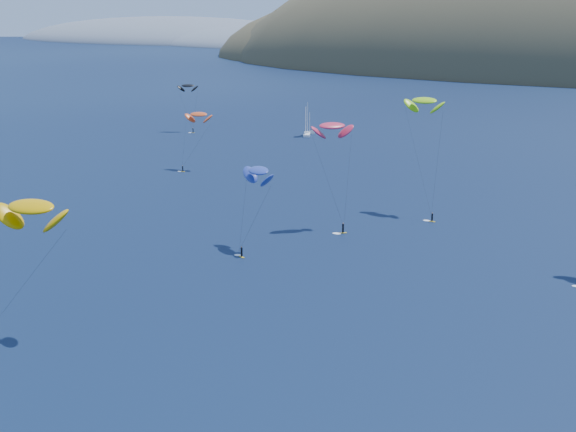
{
  "coord_description": "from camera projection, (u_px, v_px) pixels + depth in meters",
  "views": [
    {
      "loc": [
        46.23,
        -47.89,
        47.6
      ],
      "look_at": [
        -13.38,
        80.0,
        9.0
      ],
      "focal_mm": 50.0,
      "sensor_mm": 36.0,
      "label": 1
    }
  ],
  "objects": [
    {
      "name": "headland",
      "position": [
        193.0,
        44.0,
        911.35
      ],
      "size": [
        460.0,
        250.0,
        60.0
      ],
      "color": "slate",
      "rests_on": "ground"
    },
    {
      "name": "kitesurfer_1",
      "position": [
        199.0,
        114.0,
        226.85
      ],
      "size": [
        8.24,
        8.91,
        17.78
      ],
      "rotation": [
        0.0,
        0.0,
        0.1
      ],
      "color": "gold",
      "rests_on": "ground"
    },
    {
      "name": "kitesurfer_3",
      "position": [
        424.0,
        101.0,
        179.87
      ],
      "size": [
        11.19,
        12.76,
        27.75
      ],
      "rotation": [
        0.0,
        0.0,
        -0.15
      ],
      "color": "gold",
      "rests_on": "ground"
    },
    {
      "name": "kitesurfer_2",
      "position": [
        31.0,
        207.0,
        114.37
      ],
      "size": [
        11.98,
        9.91,
        21.91
      ],
      "rotation": [
        0.0,
        0.0,
        0.1
      ],
      "color": "gold",
      "rests_on": "ground"
    },
    {
      "name": "kitesurfer_10",
      "position": [
        258.0,
        171.0,
        154.64
      ],
      "size": [
        9.93,
        12.55,
        17.81
      ],
      "rotation": [
        0.0,
        0.0,
        -0.56
      ],
      "color": "gold",
      "rests_on": "ground"
    },
    {
      "name": "kitesurfer_9",
      "position": [
        332.0,
        126.0,
        167.47
      ],
      "size": [
        10.01,
        9.76,
        24.06
      ],
      "rotation": [
        0.0,
        0.0,
        0.71
      ],
      "color": "gold",
      "rests_on": "ground"
    },
    {
      "name": "kitesurfer_12",
      "position": [
        188.0,
        86.0,
        291.49
      ],
      "size": [
        8.65,
        7.17,
        18.5
      ],
      "rotation": [
        0.0,
        0.0,
        0.39
      ],
      "color": "gold",
      "rests_on": "ground"
    },
    {
      "name": "sailboat",
      "position": [
        307.0,
        133.0,
        285.06
      ],
      "size": [
        9.92,
        9.03,
        11.84
      ],
      "rotation": [
        0.0,
        0.0,
        0.36
      ],
      "color": "white",
      "rests_on": "ground"
    }
  ]
}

